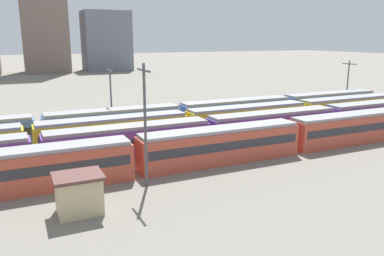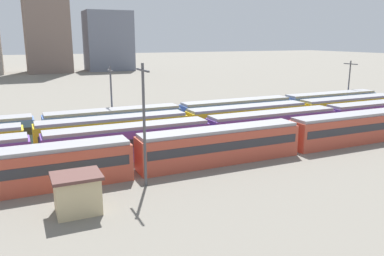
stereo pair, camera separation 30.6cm
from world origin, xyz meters
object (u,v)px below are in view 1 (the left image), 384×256
at_px(catenary_pole_1, 348,82).
at_px(train_track_1, 329,119).
at_px(signal_hut, 79,193).
at_px(train_track_3, 180,117).
at_px(catenary_pole_2, 145,120).
at_px(train_track_2, 248,118).
at_px(catenary_pole_3, 111,95).

bearing_deg(catenary_pole_1, train_track_1, -142.31).
xyz_separation_m(train_track_1, signal_hut, (-35.59, -11.45, -0.35)).
xyz_separation_m(train_track_3, catenary_pole_2, (-11.22, -18.73, 4.08)).
bearing_deg(train_track_2, catenary_pole_1, 16.68).
distance_m(train_track_2, train_track_3, 9.65).
relative_size(train_track_3, catenary_pole_3, 8.19).
distance_m(train_track_1, catenary_pole_3, 30.40).
xyz_separation_m(train_track_2, signal_hut, (-25.69, -16.65, -0.35)).
relative_size(train_track_3, catenary_pole_2, 6.89).
xyz_separation_m(catenary_pole_1, catenary_pole_2, (-46.51, -21.66, 1.02)).
bearing_deg(train_track_3, train_track_1, -29.98).
bearing_deg(catenary_pole_2, catenary_pole_1, 24.97).
bearing_deg(catenary_pole_1, catenary_pole_2, -155.03).
distance_m(train_track_3, catenary_pole_3, 10.05).
height_order(train_track_1, catenary_pole_1, catenary_pole_1).
bearing_deg(train_track_1, train_track_2, 152.28).
xyz_separation_m(catenary_pole_1, signal_hut, (-52.85, -24.79, -3.40)).
relative_size(train_track_2, catenary_pole_3, 10.26).
bearing_deg(train_track_3, signal_hut, -128.78).
relative_size(catenary_pole_1, catenary_pole_3, 0.97).
relative_size(train_track_1, catenary_pole_3, 12.34).
bearing_deg(signal_hut, train_track_3, 51.22).
relative_size(train_track_3, catenary_pole_1, 8.44).
height_order(train_track_3, catenary_pole_1, catenary_pole_1).
bearing_deg(catenary_pole_3, catenary_pole_1, -0.28).
bearing_deg(train_track_3, catenary_pole_1, 4.76).
distance_m(train_track_3, catenary_pole_2, 22.21).
height_order(train_track_3, catenary_pole_3, catenary_pole_3).
bearing_deg(catenary_pole_2, train_track_3, 59.06).
distance_m(train_track_1, signal_hut, 37.39).
bearing_deg(train_track_2, catenary_pole_3, 154.00).
bearing_deg(catenary_pole_1, catenary_pole_3, 179.72).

